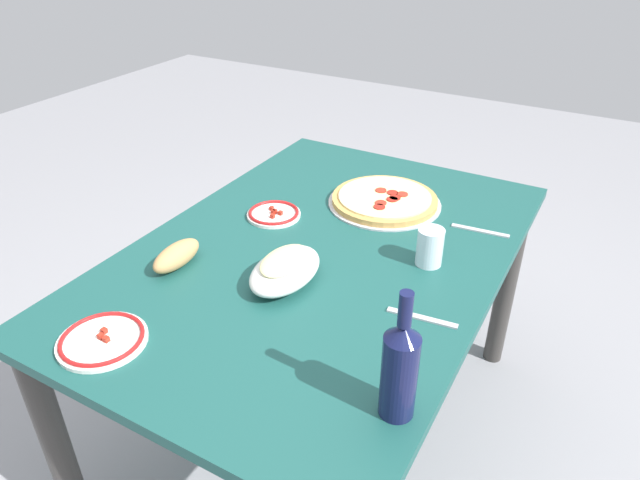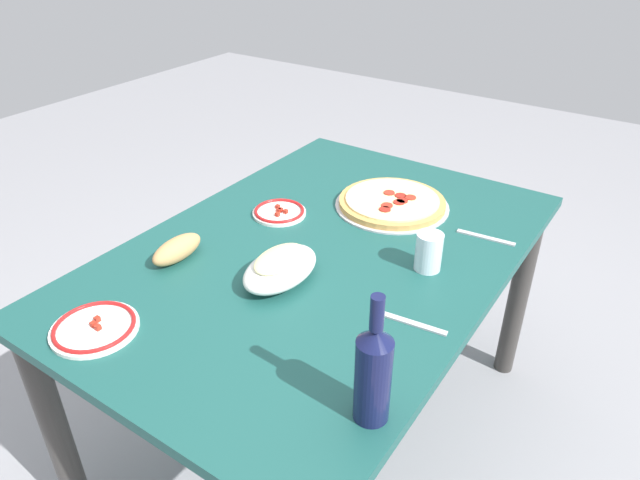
% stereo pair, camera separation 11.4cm
% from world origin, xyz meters
% --- Properties ---
extents(ground_plane, '(8.00, 8.00, 0.00)m').
position_xyz_m(ground_plane, '(0.00, 0.00, 0.00)').
color(ground_plane, gray).
rests_on(ground_plane, ground).
extents(dining_table, '(1.43, 0.97, 0.74)m').
position_xyz_m(dining_table, '(0.00, 0.00, 0.63)').
color(dining_table, '#194C47').
rests_on(dining_table, ground).
extents(pepperoni_pizza, '(0.36, 0.36, 0.03)m').
position_xyz_m(pepperoni_pizza, '(0.34, -0.05, 0.75)').
color(pepperoni_pizza, '#B7B7BC').
rests_on(pepperoni_pizza, dining_table).
extents(baked_pasta_dish, '(0.24, 0.15, 0.08)m').
position_xyz_m(baked_pasta_dish, '(-0.18, -0.00, 0.78)').
color(baked_pasta_dish, white).
rests_on(baked_pasta_dish, dining_table).
extents(wine_bottle, '(0.07, 0.07, 0.28)m').
position_xyz_m(wine_bottle, '(-0.45, -0.42, 0.85)').
color(wine_bottle, '#141942').
rests_on(wine_bottle, dining_table).
extents(water_glass, '(0.07, 0.07, 0.11)m').
position_xyz_m(water_glass, '(0.08, -0.29, 0.79)').
color(water_glass, silver).
rests_on(water_glass, dining_table).
extents(side_plate_near, '(0.17, 0.17, 0.02)m').
position_xyz_m(side_plate_near, '(0.10, 0.22, 0.75)').
color(side_plate_near, white).
rests_on(side_plate_near, dining_table).
extents(side_plate_far, '(0.20, 0.20, 0.02)m').
position_xyz_m(side_plate_far, '(-0.58, 0.23, 0.75)').
color(side_plate_far, white).
rests_on(side_plate_far, dining_table).
extents(bread_loaf, '(0.17, 0.07, 0.06)m').
position_xyz_m(bread_loaf, '(-0.26, 0.29, 0.77)').
color(bread_loaf, tan).
rests_on(bread_loaf, dining_table).
extents(fork_left, '(0.03, 0.17, 0.00)m').
position_xyz_m(fork_left, '(0.32, -0.37, 0.74)').
color(fork_left, '#B7B7BC').
rests_on(fork_left, dining_table).
extents(fork_right, '(0.03, 0.17, 0.00)m').
position_xyz_m(fork_right, '(-0.15, -0.36, 0.74)').
color(fork_right, '#B7B7BC').
rests_on(fork_right, dining_table).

